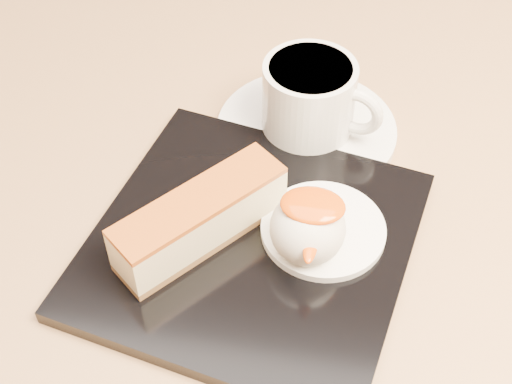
% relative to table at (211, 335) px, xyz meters
% --- Properties ---
extents(table, '(0.80, 0.80, 0.72)m').
position_rel_table_xyz_m(table, '(0.00, 0.00, 0.00)').
color(table, black).
rests_on(table, ground).
extents(dessert_plate, '(0.26, 0.26, 0.01)m').
position_rel_table_xyz_m(dessert_plate, '(0.04, -0.01, 0.16)').
color(dessert_plate, black).
rests_on(dessert_plate, table).
extents(cheesecake, '(0.11, 0.12, 0.04)m').
position_rel_table_xyz_m(cheesecake, '(0.01, -0.02, 0.19)').
color(cheesecake, brown).
rests_on(cheesecake, dessert_plate).
extents(cream_smear, '(0.09, 0.09, 0.01)m').
position_rel_table_xyz_m(cream_smear, '(0.09, 0.00, 0.17)').
color(cream_smear, white).
rests_on(cream_smear, dessert_plate).
extents(ice_cream_scoop, '(0.05, 0.05, 0.05)m').
position_rel_table_xyz_m(ice_cream_scoop, '(0.08, -0.02, 0.19)').
color(ice_cream_scoop, white).
rests_on(ice_cream_scoop, cream_smear).
extents(mango_sauce, '(0.04, 0.03, 0.01)m').
position_rel_table_xyz_m(mango_sauce, '(0.08, -0.02, 0.21)').
color(mango_sauce, '#DA4A06').
rests_on(mango_sauce, ice_cream_scoop).
extents(mint_sprig, '(0.04, 0.03, 0.00)m').
position_rel_table_xyz_m(mint_sprig, '(0.06, 0.03, 0.17)').
color(mint_sprig, '#287C31').
rests_on(mint_sprig, cream_smear).
extents(saucer, '(0.15, 0.15, 0.01)m').
position_rel_table_xyz_m(saucer, '(0.06, 0.11, 0.16)').
color(saucer, white).
rests_on(saucer, table).
extents(coffee_cup, '(0.10, 0.07, 0.06)m').
position_rel_table_xyz_m(coffee_cup, '(0.07, 0.11, 0.20)').
color(coffee_cup, white).
rests_on(coffee_cup, saucer).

